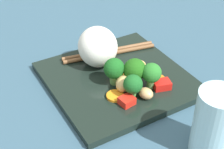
{
  "coord_description": "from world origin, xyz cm",
  "views": [
    {
      "loc": [
        -44.59,
        29.03,
        40.48
      ],
      "look_at": [
        -1.22,
        1.98,
        3.31
      ],
      "focal_mm": 54.95,
      "sensor_mm": 36.0,
      "label": 1
    }
  ],
  "objects": [
    {
      "name": "chicken_piece_1",
      "position": [
        -0.37,
        -4.78,
        2.23
      ],
      "size": [
        3.78,
        4.0,
        1.84
      ],
      "primitive_type": "ellipsoid",
      "rotation": [
        0.0,
        0.0,
        1.23
      ],
      "color": "tan",
      "rests_on": "square_plate"
    },
    {
      "name": "chopstick_pair",
      "position": [
        7.76,
        -2.89,
        1.74
      ],
      "size": [
        6.34,
        20.01,
        0.85
      ],
      "rotation": [
        0.0,
        0.0,
        1.35
      ],
      "color": "brown",
      "rests_on": "square_plate"
    },
    {
      "name": "rice_mound",
      "position": [
        5.88,
        0.87,
        5.29
      ],
      "size": [
        10.61,
        10.1,
        7.95
      ],
      "primitive_type": "ellipsoid",
      "rotation": [
        0.0,
        0.0,
        2.82
      ],
      "color": "white",
      "rests_on": "square_plate"
    },
    {
      "name": "pepper_chunk_0",
      "position": [
        -7.26,
        -5.01,
        2.05
      ],
      "size": [
        3.14,
        3.67,
        1.47
      ],
      "primitive_type": "cube",
      "rotation": [
        0.0,
        0.0,
        4.41
      ],
      "color": "red",
      "rests_on": "square_plate"
    },
    {
      "name": "carrot_slice_2",
      "position": [
        0.03,
        -0.51,
        1.63
      ],
      "size": [
        2.64,
        2.64,
        0.64
      ],
      "primitive_type": "cylinder",
      "rotation": [
        0.0,
        0.0,
        6.26
      ],
      "color": "orange",
      "rests_on": "square_plate"
    },
    {
      "name": "pepper_chunk_1",
      "position": [
        -7.61,
        2.94,
        2.0
      ],
      "size": [
        2.52,
        2.72,
        1.37
      ],
      "primitive_type": "cube",
      "rotation": [
        0.0,
        0.0,
        4.82
      ],
      "color": "red",
      "rests_on": "square_plate"
    },
    {
      "name": "square_plate",
      "position": [
        0.0,
        0.0,
        0.66
      ],
      "size": [
        26.37,
        26.37,
        1.31
      ],
      "primitive_type": "cube",
      "rotation": [
        0.0,
        0.0,
        -0.03
      ],
      "color": "black",
      "rests_on": "ground_plane"
    },
    {
      "name": "carrot_slice_0",
      "position": [
        -5.03,
        -5.61,
        1.6
      ],
      "size": [
        4.1,
        4.1,
        0.57
      ],
      "primitive_type": "cylinder",
      "rotation": [
        0.0,
        0.0,
        0.36
      ],
      "color": "orange",
      "rests_on": "square_plate"
    },
    {
      "name": "chicken_piece_3",
      "position": [
        -4.03,
        1.29,
        2.74
      ],
      "size": [
        4.56,
        4.57,
        2.85
      ],
      "primitive_type": "ellipsoid",
      "rotation": [
        0.0,
        0.0,
        2.35
      ],
      "color": "tan",
      "rests_on": "square_plate"
    },
    {
      "name": "chicken_piece_0",
      "position": [
        -1.02,
        -2.29,
        2.45
      ],
      "size": [
        4.14,
        3.32,
        2.28
      ],
      "primitive_type": "ellipsoid",
      "rotation": [
        0.0,
        0.0,
        6.09
      ],
      "color": "tan",
      "rests_on": "square_plate"
    },
    {
      "name": "broccoli_floret_3",
      "position": [
        -1.44,
        1.65,
        4.45
      ],
      "size": [
        3.88,
        3.88,
        5.44
      ],
      "color": "#629749",
      "rests_on": "square_plate"
    },
    {
      "name": "broccoli_floret_0",
      "position": [
        -3.6,
        -1.42,
        4.5
      ],
      "size": [
        4.19,
        4.19,
        5.39
      ],
      "color": "#5F9A45",
      "rests_on": "square_plate"
    },
    {
      "name": "broccoli_floret_1",
      "position": [
        -6.61,
        1.05,
        4.11
      ],
      "size": [
        3.44,
        3.44,
        4.67
      ],
      "color": "#64AC51",
      "rests_on": "square_plate"
    },
    {
      "name": "chicken_piece_2",
      "position": [
        -2.22,
        -6.33,
        2.23
      ],
      "size": [
        2.22,
        2.71,
        1.84
      ],
      "primitive_type": "ellipsoid",
      "rotation": [
        0.0,
        0.0,
        4.9
      ],
      "color": "#B88149",
      "rests_on": "square_plate"
    },
    {
      "name": "ground_plane",
      "position": [
        0.0,
        0.0,
        -1.0
      ],
      "size": [
        110.0,
        110.0,
        2.0
      ],
      "primitive_type": "cube",
      "color": "#315164"
    },
    {
      "name": "carrot_slice_1",
      "position": [
        -5.03,
        3.66,
        1.57
      ],
      "size": [
        4.52,
        4.52,
        0.52
      ],
      "primitive_type": "cylinder",
      "rotation": [
        0.0,
        0.0,
        5.55
      ],
      "color": "orange",
      "rests_on": "square_plate"
    },
    {
      "name": "broccoli_floret_2",
      "position": [
        -5.97,
        -3.45,
        4.35
      ],
      "size": [
        3.63,
        3.63,
        5.11
      ],
      "color": "#7CAD5C",
      "rests_on": "square_plate"
    },
    {
      "name": "chicken_piece_4",
      "position": [
        -7.98,
        -0.86,
        2.27
      ],
      "size": [
        3.2,
        2.81,
        1.92
      ],
      "primitive_type": "ellipsoid",
      "rotation": [
        0.0,
        0.0,
        0.22
      ],
      "color": "tan",
      "rests_on": "square_plate"
    },
    {
      "name": "drinking_glass",
      "position": [
        -21.95,
        -2.73,
        5.49
      ],
      "size": [
        6.39,
        6.39,
        10.99
      ],
      "primitive_type": "cylinder",
      "color": "#ACD9E7",
      "rests_on": "ground_plane"
    }
  ]
}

